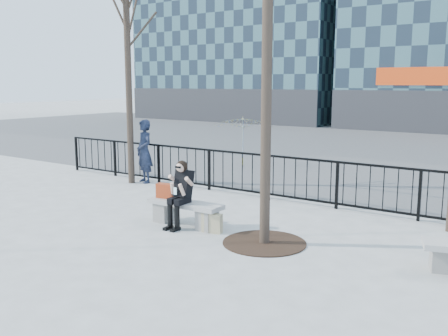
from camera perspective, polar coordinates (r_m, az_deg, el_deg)
The scene contains 11 objects.
ground at distance 10.18m, azimuth -4.44°, elevation -6.53°, with size 120.00×120.00×0.00m, color gray.
street_surface at distance 23.58m, azimuth 19.16°, elevation 2.28°, with size 60.00×23.00×0.01m, color #474747.
railing at distance 12.46m, azimuth 4.23°, elevation -0.89°, with size 14.00×0.06×1.10m.
tree_left at distance 14.46m, azimuth -11.12°, elevation 17.58°, with size 2.80×2.80×6.50m.
tree_grate at distance 9.07m, azimuth 4.63°, elevation -8.51°, with size 1.50×1.50×0.02m, color black.
bench_main at distance 10.10m, azimuth -4.47°, elevation -4.89°, with size 1.65×0.46×0.49m.
seated_woman at distance 9.89m, azimuth -5.08°, elevation -3.01°, with size 0.50×0.64×1.34m.
handbag at distance 10.37m, azimuth -6.72°, elevation -2.61°, with size 0.37×0.17×0.30m, color #A63414.
shopping_bag at distance 9.62m, azimuth -1.38°, elevation -6.30°, with size 0.39×0.15×0.37m, color beige.
standing_man at distance 14.44m, azimuth -9.09°, elevation 1.90°, with size 0.66×0.43×1.81m, color black.
vendor_umbrella at distance 17.19m, azimuth 2.03°, elevation 3.09°, with size 1.87×1.91×1.71m, color yellow.
Camera 1 is at (6.17, -7.58, 2.85)m, focal length 40.00 mm.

